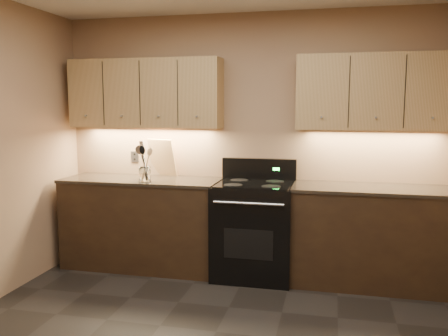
{
  "coord_description": "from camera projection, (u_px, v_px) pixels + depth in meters",
  "views": [
    {
      "loc": [
        0.81,
        -2.8,
        1.68
      ],
      "look_at": [
        -0.17,
        1.45,
        1.1
      ],
      "focal_mm": 38.0,
      "sensor_mm": 36.0,
      "label": 1
    }
  ],
  "objects": [
    {
      "name": "wall_back",
      "position": [
        252.0,
        142.0,
        4.87
      ],
      "size": [
        4.0,
        0.04,
        2.6
      ],
      "primitive_type": "cube",
      "color": "#9A7E5A",
      "rests_on": "ground"
    },
    {
      "name": "counter_right",
      "position": [
        371.0,
        236.0,
        4.43
      ],
      "size": [
        1.46,
        0.62,
        0.93
      ],
      "color": "black",
      "rests_on": "ground"
    },
    {
      "name": "wooden_spoon",
      "position": [
        142.0,
        164.0,
        4.68
      ],
      "size": [
        0.12,
        0.13,
        0.33
      ],
      "primitive_type": null,
      "rotation": [
        -0.22,
        0.21,
        0.05
      ],
      "color": "#DCAF76",
      "rests_on": "utensil_crock"
    },
    {
      "name": "black_spoon",
      "position": [
        146.0,
        163.0,
        4.71
      ],
      "size": [
        0.08,
        0.11,
        0.34
      ],
      "primitive_type": null,
      "rotation": [
        0.15,
        -0.04,
        -0.05
      ],
      "color": "black",
      "rests_on": "utensil_crock"
    },
    {
      "name": "steel_skimmer",
      "position": [
        148.0,
        163.0,
        4.67
      ],
      "size": [
        0.19,
        0.1,
        0.35
      ],
      "primitive_type": null,
      "rotation": [
        -0.05,
        -0.28,
        0.13
      ],
      "color": "silver",
      "rests_on": "utensil_crock"
    },
    {
      "name": "outlet_plate",
      "position": [
        135.0,
        157.0,
        5.18
      ],
      "size": [
        0.08,
        0.01,
        0.12
      ],
      "primitive_type": "cube",
      "color": "#B2B5BA",
      "rests_on": "wall_back"
    },
    {
      "name": "upper_cab_right",
      "position": [
        375.0,
        92.0,
        4.4
      ],
      "size": [
        1.44,
        0.3,
        0.7
      ],
      "primitive_type": "cube",
      "color": "tan",
      "rests_on": "wall_back"
    },
    {
      "name": "upper_cab_left",
      "position": [
        145.0,
        94.0,
        4.9
      ],
      "size": [
        1.6,
        0.3,
        0.7
      ],
      "primitive_type": "cube",
      "color": "tan",
      "rests_on": "wall_back"
    },
    {
      "name": "counter_left",
      "position": [
        143.0,
        223.0,
        4.94
      ],
      "size": [
        1.62,
        0.62,
        0.93
      ],
      "color": "black",
      "rests_on": "ground"
    },
    {
      "name": "cutting_board",
      "position": [
        162.0,
        157.0,
        5.05
      ],
      "size": [
        0.34,
        0.21,
        0.4
      ],
      "primitive_type": "cube",
      "rotation": [
        0.25,
        0.0,
        -0.32
      ],
      "color": "#DCAF76",
      "rests_on": "counter_left"
    },
    {
      "name": "steel_spatula",
      "position": [
        147.0,
        160.0,
        4.69
      ],
      "size": [
        0.17,
        0.11,
        0.41
      ],
      "primitive_type": null,
      "rotation": [
        0.04,
        -0.16,
        -0.32
      ],
      "color": "silver",
      "rests_on": "utensil_crock"
    },
    {
      "name": "stove",
      "position": [
        254.0,
        228.0,
        4.65
      ],
      "size": [
        0.76,
        0.68,
        1.14
      ],
      "color": "black",
      "rests_on": "ground"
    },
    {
      "name": "utensil_crock",
      "position": [
        145.0,
        175.0,
        4.7
      ],
      "size": [
        0.13,
        0.13,
        0.15
      ],
      "color": "white",
      "rests_on": "counter_left"
    }
  ]
}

